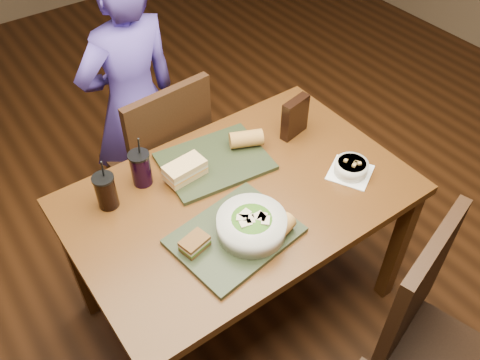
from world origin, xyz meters
name	(u,v)px	position (x,y,z in m)	size (l,w,h in m)	color
ground	(240,299)	(0.00, 0.00, 0.00)	(6.00, 6.00, 0.00)	#381C0B
dining_table	(240,209)	(0.00, 0.00, 0.66)	(1.30, 0.85, 0.75)	#4E2B0F
chair_near	(429,340)	(0.23, -0.79, 0.55)	(0.53, 0.54, 1.00)	black
chair_far	(164,157)	(-0.04, 0.57, 0.54)	(0.45, 0.45, 0.97)	black
diner	(133,104)	(-0.04, 0.82, 0.70)	(0.51, 0.34, 1.41)	#4F3AA1
tray_near	(235,236)	(-0.14, -0.17, 0.76)	(0.42, 0.32, 0.02)	black
tray_far	(215,161)	(0.02, 0.20, 0.76)	(0.42, 0.32, 0.02)	black
salad_bowl	(252,224)	(-0.09, -0.19, 0.81)	(0.25, 0.25, 0.08)	silver
soup_bowl	(351,167)	(0.42, -0.17, 0.78)	(0.22, 0.22, 0.07)	white
sandwich_near	(195,244)	(-0.29, -0.14, 0.79)	(0.11, 0.08, 0.05)	#593819
sandwich_far	(185,170)	(-0.13, 0.19, 0.80)	(0.17, 0.10, 0.06)	tan
baguette_near	(278,230)	(-0.02, -0.26, 0.80)	(0.06, 0.06, 0.13)	#AD7533
baguette_far	(246,139)	(0.17, 0.20, 0.80)	(0.07, 0.07, 0.14)	#AD7533
cup_cola	(106,191)	(-0.44, 0.24, 0.82)	(0.08, 0.08, 0.22)	black
cup_berry	(141,168)	(-0.27, 0.27, 0.82)	(0.08, 0.08, 0.22)	black
chip_bag	(295,117)	(0.40, 0.16, 0.84)	(0.14, 0.04, 0.18)	black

